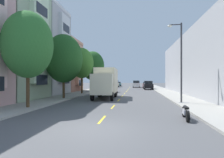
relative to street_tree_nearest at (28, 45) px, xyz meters
name	(u,v)px	position (x,y,z in m)	size (l,w,h in m)	color
ground_plane	(127,91)	(6.40, 24.97, -4.97)	(160.00, 160.00, 0.00)	#4C4C4F
sidewalk_left	(91,91)	(-0.70, 22.97, -4.90)	(3.20, 120.00, 0.14)	#99968E
sidewalk_right	(164,91)	(13.50, 22.97, -4.90)	(3.20, 120.00, 0.14)	#99968E
lane_centerline_dashes	(126,92)	(6.40, 19.47, -4.97)	(0.14, 47.20, 0.01)	yellow
townhouse_third_dove_grey	(30,53)	(-7.35, 12.67, 1.23)	(10.91, 6.90, 12.79)	#A8A8AD
townhouse_fourth_terracotta	(51,67)	(-7.41, 19.76, -0.43)	(11.03, 6.90, 9.48)	#B27560
apartment_block_opposite	(220,64)	(20.10, 14.97, -0.52)	(10.00, 36.00, 8.90)	#A8A8AD
street_tree_nearest	(28,45)	(0.00, 0.00, 0.00)	(3.82, 3.82, 7.42)	#47331E
street_tree_second	(64,59)	(0.00, 7.27, -0.28)	(4.32, 4.32, 7.34)	#47331E
street_tree_third	(82,63)	(0.00, 14.53, -0.20)	(3.60, 3.60, 6.95)	#47331E
street_tree_farthest	(93,66)	(0.00, 21.80, -0.10)	(4.38, 4.38, 7.50)	#47331E
street_lamp	(180,57)	(12.36, 4.74, -0.56)	(1.35, 0.28, 7.45)	#38383D
delivery_box_truck	(106,81)	(4.59, 9.37, -2.95)	(2.58, 7.48, 3.65)	beige
parked_wagon_burgundy	(102,88)	(2.08, 19.93, -4.17)	(1.96, 4.75, 1.50)	maroon
parked_wagon_orange	(106,86)	(1.92, 25.99, -4.17)	(1.83, 4.71, 1.50)	orange
parked_suv_champagne	(115,84)	(2.00, 41.74, -3.98)	(2.08, 4.85, 1.93)	tan
parked_suv_black	(148,85)	(10.88, 30.10, -3.98)	(2.08, 4.85, 1.93)	black
parked_sedan_navy	(111,85)	(1.94, 33.73, -4.22)	(1.81, 4.51, 1.43)	navy
parked_hatchback_red	(146,85)	(10.82, 38.88, -4.21)	(1.83, 4.04, 1.50)	#AD1E1E
parked_sedan_teal	(118,84)	(2.12, 49.84, -4.22)	(1.84, 4.51, 1.43)	#195B60
moving_white_sedan	(136,84)	(8.20, 40.70, -3.98)	(1.95, 4.80, 1.93)	silver
parked_motorcycle	(186,112)	(11.15, -2.37, -4.56)	(0.62, 2.05, 0.90)	black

